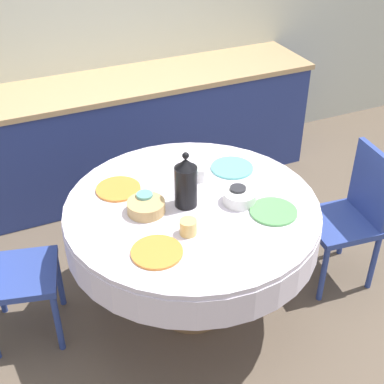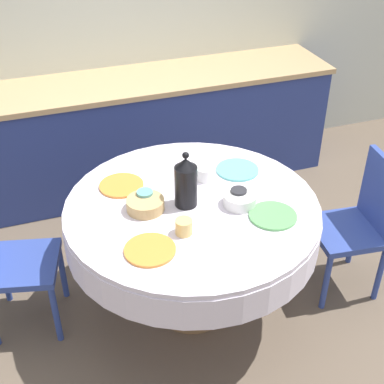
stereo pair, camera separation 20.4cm
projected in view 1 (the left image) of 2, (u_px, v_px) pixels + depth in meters
name	position (u px, v px, depth m)	size (l,w,h in m)	color
ground_plane	(192.00, 307.00, 3.31)	(12.00, 12.00, 0.00)	brown
wall_back	(90.00, 16.00, 3.98)	(7.00, 0.05, 2.60)	beige
kitchen_counter	(113.00, 137.00, 4.20)	(3.24, 0.64, 0.90)	navy
dining_table	(192.00, 222.00, 2.94)	(1.39, 1.39, 0.78)	olive
chair_left	(352.00, 211.00, 3.29)	(0.44, 0.44, 0.90)	#2D428E
chair_right	(3.00, 267.00, 2.87)	(0.48, 0.48, 0.90)	#2D428E
plate_near_left	(157.00, 252.00, 2.54)	(0.25, 0.25, 0.01)	orange
cup_near_left	(188.00, 227.00, 2.64)	(0.09, 0.09, 0.08)	#DBB766
plate_near_right	(273.00, 211.00, 2.81)	(0.25, 0.25, 0.01)	#5BA85B
cup_near_right	(238.00, 193.00, 2.89)	(0.09, 0.09, 0.08)	#28282D
plate_far_left	(118.00, 189.00, 2.98)	(0.25, 0.25, 0.01)	orange
cup_far_left	(145.00, 200.00, 2.84)	(0.09, 0.09, 0.08)	#5BA39E
plate_far_right	(232.00, 168.00, 3.17)	(0.25, 0.25, 0.01)	#60BCB7
cup_far_right	(200.00, 174.00, 3.05)	(0.09, 0.09, 0.08)	white
coffee_carafe	(186.00, 183.00, 2.79)	(0.12, 0.12, 0.32)	black
bread_basket	(146.00, 207.00, 2.80)	(0.20, 0.20, 0.06)	tan
fruit_bowl	(239.00, 197.00, 2.87)	(0.18, 0.18, 0.07)	silver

